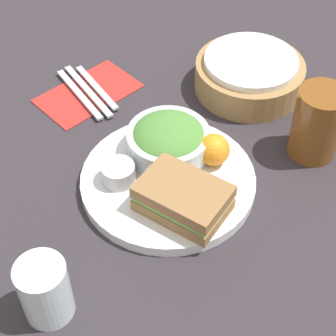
{
  "coord_description": "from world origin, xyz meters",
  "views": [
    {
      "loc": [
        0.43,
        -0.4,
        0.67
      ],
      "look_at": [
        0.0,
        0.0,
        0.04
      ],
      "focal_mm": 60.0,
      "sensor_mm": 36.0,
      "label": 1
    }
  ],
  "objects_px": {
    "water_glass": "(45,290)",
    "bread_basket": "(249,74)",
    "sandwich": "(183,198)",
    "spoon": "(97,88)",
    "drink_glass": "(317,123)",
    "knife": "(88,91)",
    "dressing_cup": "(118,173)",
    "salad_bowl": "(168,140)",
    "plate": "(168,181)",
    "fork": "(79,94)"
  },
  "relations": [
    {
      "from": "salad_bowl",
      "to": "bread_basket",
      "type": "distance_m",
      "value": 0.24
    },
    {
      "from": "drink_glass",
      "to": "plate",
      "type": "bearing_deg",
      "value": -115.53
    },
    {
      "from": "sandwich",
      "to": "bread_basket",
      "type": "xyz_separation_m",
      "value": [
        -0.13,
        0.3,
        -0.01
      ]
    },
    {
      "from": "fork",
      "to": "water_glass",
      "type": "bearing_deg",
      "value": 147.82
    },
    {
      "from": "drink_glass",
      "to": "knife",
      "type": "xyz_separation_m",
      "value": [
        -0.37,
        -0.18,
        -0.06
      ]
    },
    {
      "from": "bread_basket",
      "to": "knife",
      "type": "relative_size",
      "value": 1.16
    },
    {
      "from": "sandwich",
      "to": "spoon",
      "type": "bearing_deg",
      "value": 164.15
    },
    {
      "from": "sandwich",
      "to": "drink_glass",
      "type": "bearing_deg",
      "value": 79.53
    },
    {
      "from": "bread_basket",
      "to": "salad_bowl",
      "type": "bearing_deg",
      "value": -81.72
    },
    {
      "from": "water_glass",
      "to": "sandwich",
      "type": "bearing_deg",
      "value": 87.99
    },
    {
      "from": "dressing_cup",
      "to": "drink_glass",
      "type": "distance_m",
      "value": 0.33
    },
    {
      "from": "knife",
      "to": "sandwich",
      "type": "bearing_deg",
      "value": 177.19
    },
    {
      "from": "salad_bowl",
      "to": "spoon",
      "type": "bearing_deg",
      "value": 173.18
    },
    {
      "from": "water_glass",
      "to": "bread_basket",
      "type": "bearing_deg",
      "value": 103.25
    },
    {
      "from": "plate",
      "to": "spoon",
      "type": "xyz_separation_m",
      "value": [
        -0.26,
        0.06,
        -0.0
      ]
    },
    {
      "from": "fork",
      "to": "plate",
      "type": "bearing_deg",
      "value": -176.19
    },
    {
      "from": "water_glass",
      "to": "drink_glass",
      "type": "bearing_deg",
      "value": 83.57
    },
    {
      "from": "sandwich",
      "to": "drink_glass",
      "type": "height_order",
      "value": "drink_glass"
    },
    {
      "from": "spoon",
      "to": "bread_basket",
      "type": "bearing_deg",
      "value": -122.0
    },
    {
      "from": "sandwich",
      "to": "water_glass",
      "type": "bearing_deg",
      "value": -92.01
    },
    {
      "from": "salad_bowl",
      "to": "drink_glass",
      "type": "distance_m",
      "value": 0.24
    },
    {
      "from": "salad_bowl",
      "to": "dressing_cup",
      "type": "xyz_separation_m",
      "value": [
        -0.01,
        -0.1,
        -0.01
      ]
    },
    {
      "from": "sandwich",
      "to": "spoon",
      "type": "relative_size",
      "value": 0.98
    },
    {
      "from": "drink_glass",
      "to": "water_glass",
      "type": "xyz_separation_m",
      "value": [
        -0.06,
        -0.49,
        -0.01
      ]
    },
    {
      "from": "plate",
      "to": "sandwich",
      "type": "xyz_separation_m",
      "value": [
        0.06,
        -0.03,
        0.03
      ]
    },
    {
      "from": "salad_bowl",
      "to": "fork",
      "type": "height_order",
      "value": "salad_bowl"
    },
    {
      "from": "plate",
      "to": "fork",
      "type": "distance_m",
      "value": 0.27
    },
    {
      "from": "drink_glass",
      "to": "knife",
      "type": "bearing_deg",
      "value": -154.38
    },
    {
      "from": "water_glass",
      "to": "dressing_cup",
      "type": "bearing_deg",
      "value": 116.42
    },
    {
      "from": "spoon",
      "to": "knife",
      "type": "bearing_deg",
      "value": 90.0
    },
    {
      "from": "salad_bowl",
      "to": "fork",
      "type": "distance_m",
      "value": 0.23
    },
    {
      "from": "sandwich",
      "to": "drink_glass",
      "type": "xyz_separation_m",
      "value": [
        0.05,
        0.25,
        0.02
      ]
    },
    {
      "from": "knife",
      "to": "water_glass",
      "type": "bearing_deg",
      "value": 145.86
    },
    {
      "from": "plate",
      "to": "bread_basket",
      "type": "relative_size",
      "value": 1.37
    },
    {
      "from": "sandwich",
      "to": "salad_bowl",
      "type": "distance_m",
      "value": 0.12
    },
    {
      "from": "plate",
      "to": "knife",
      "type": "xyz_separation_m",
      "value": [
        -0.27,
        0.05,
        -0.0
      ]
    },
    {
      "from": "plate",
      "to": "dressing_cup",
      "type": "distance_m",
      "value": 0.08
    },
    {
      "from": "dressing_cup",
      "to": "spoon",
      "type": "distance_m",
      "value": 0.25
    },
    {
      "from": "fork",
      "to": "drink_glass",
      "type": "bearing_deg",
      "value": -142.43
    },
    {
      "from": "dressing_cup",
      "to": "knife",
      "type": "bearing_deg",
      "value": 153.95
    },
    {
      "from": "plate",
      "to": "salad_bowl",
      "type": "bearing_deg",
      "value": 136.04
    },
    {
      "from": "sandwich",
      "to": "bread_basket",
      "type": "bearing_deg",
      "value": 114.03
    },
    {
      "from": "salad_bowl",
      "to": "fork",
      "type": "bearing_deg",
      "value": -177.85
    },
    {
      "from": "plate",
      "to": "sandwich",
      "type": "height_order",
      "value": "sandwich"
    },
    {
      "from": "sandwich",
      "to": "salad_bowl",
      "type": "height_order",
      "value": "salad_bowl"
    },
    {
      "from": "salad_bowl",
      "to": "bread_basket",
      "type": "xyz_separation_m",
      "value": [
        -0.03,
        0.24,
        -0.01
      ]
    },
    {
      "from": "dressing_cup",
      "to": "knife",
      "type": "relative_size",
      "value": 0.31
    },
    {
      "from": "salad_bowl",
      "to": "plate",
      "type": "bearing_deg",
      "value": -43.96
    },
    {
      "from": "plate",
      "to": "water_glass",
      "type": "relative_size",
      "value": 2.92
    },
    {
      "from": "drink_glass",
      "to": "knife",
      "type": "height_order",
      "value": "drink_glass"
    }
  ]
}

